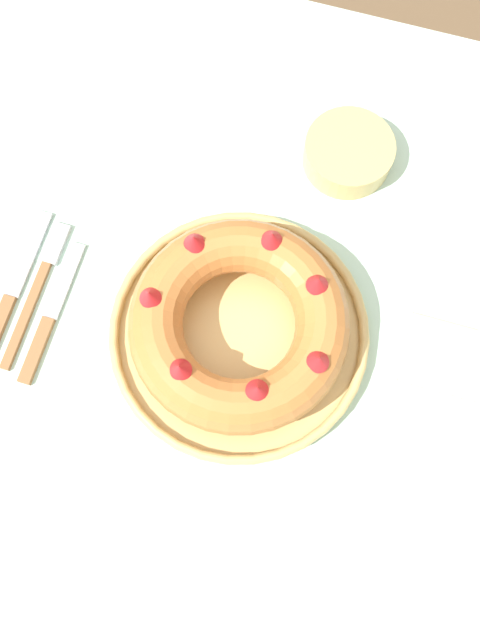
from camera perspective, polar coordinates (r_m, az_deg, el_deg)
The scene contains 9 objects.
ground_plane at distance 1.51m, azimuth -0.78°, elevation -8.20°, with size 8.00×8.00×0.00m, color brown.
dining_table at distance 0.87m, azimuth -1.34°, elevation -2.47°, with size 1.37×1.05×0.74m.
serving_dish at distance 0.78m, azimuth 0.00°, elevation -0.91°, with size 0.32×0.32×0.03m.
bundt_cake at distance 0.73m, azimuth 0.00°, elevation 0.02°, with size 0.26×0.26×0.08m.
fork at distance 0.85m, azimuth -17.90°, elevation 3.23°, with size 0.02×0.20×0.01m.
serving_knife at distance 0.85m, azimuth -20.32°, elevation 1.77°, with size 0.02×0.22×0.01m.
cake_knife at distance 0.83m, azimuth -17.13°, elevation -0.08°, with size 0.02×0.19×0.01m.
side_bowl at distance 0.88m, azimuth 9.86°, elevation 14.79°, with size 0.12×0.12×0.04m, color tan.
napkin at distance 0.83m, azimuth 19.13°, elevation -3.49°, with size 0.13×0.09×0.00m, color beige.
Camera 1 is at (0.08, -0.19, 1.50)m, focal length 35.00 mm.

